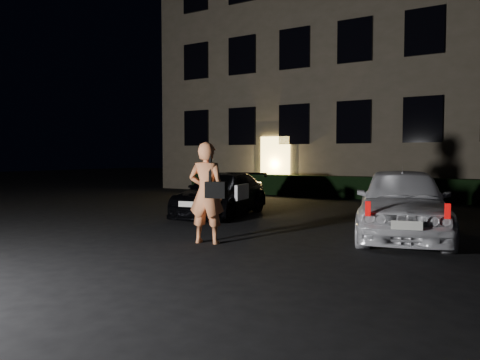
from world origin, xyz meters
The scene contains 6 objects.
ground centered at (0.00, 0.00, 0.00)m, with size 80.00×80.00×0.00m, color black.
building centered at (0.00, 14.99, 6.00)m, with size 20.00×8.11×12.00m.
hedge centered at (0.00, 10.50, 0.42)m, with size 15.00×0.70×0.85m, color black.
sedan centered at (-1.33, 3.48, 0.59)m, with size 2.38×4.29×1.18m.
hatch centered at (3.78, 2.42, 0.73)m, with size 2.74×4.56×1.45m.
man centered at (0.77, -0.15, 0.96)m, with size 0.87×0.63×1.92m.
Camera 1 is at (5.93, -7.34, 1.67)m, focal length 35.00 mm.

